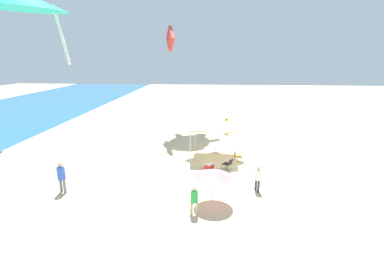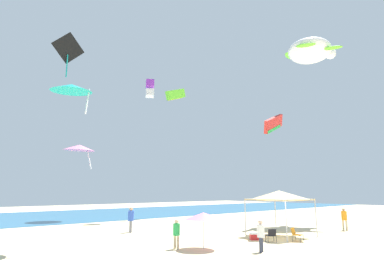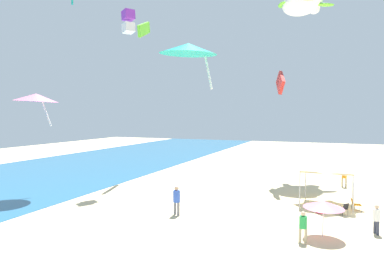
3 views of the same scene
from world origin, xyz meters
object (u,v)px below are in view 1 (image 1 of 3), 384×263
object	(u,v)px
folding_chair_left_of_tent	(237,156)
person_kite_handler	(194,198)
canopy_tent	(214,123)
kite_parafoil_red	(170,38)
person_watching_sky	(61,175)
person_beachcomber	(226,124)
cooler_box	(209,166)
kite_delta_teal	(20,0)
beach_umbrella	(213,174)
person_far_stroller	(258,176)
folding_chair_near_cooler	(228,163)

from	to	relation	value
folding_chair_left_of_tent	person_kite_handler	world-z (taller)	person_kite_handler
canopy_tent	kite_parafoil_red	world-z (taller)	kite_parafoil_red
person_watching_sky	person_beachcomber	world-z (taller)	person_watching_sky
cooler_box	kite_delta_teal	bearing A→B (deg)	154.51
person_watching_sky	kite_parafoil_red	distance (m)	15.77
cooler_box	beach_umbrella	bearing A→B (deg)	-177.53
canopy_tent	person_watching_sky	bearing A→B (deg)	126.27
cooler_box	person_beachcomber	distance (m)	9.58
beach_umbrella	person_far_stroller	xyz separation A→B (m)	(1.58, -2.65, -0.80)
folding_chair_near_cooler	folding_chair_left_of_tent	size ratio (longest dim) A/B	1.00
beach_umbrella	person_watching_sky	distance (m)	8.85
person_watching_sky	person_far_stroller	distance (m)	11.49
canopy_tent	beach_umbrella	xyz separation A→B (m)	(-7.21, 0.12, -1.04)
person_kite_handler	person_beachcomber	distance (m)	15.48
person_kite_handler	canopy_tent	bearing A→B (deg)	84.47
cooler_box	kite_delta_teal	size ratio (longest dim) A/B	0.22
folding_chair_left_of_tent	kite_parafoil_red	xyz separation A→B (m)	(6.97, 5.96, 8.97)
person_kite_handler	person_watching_sky	size ratio (longest dim) A/B	0.84
beach_umbrella	kite_delta_teal	bearing A→B (deg)	138.07
canopy_tent	kite_parafoil_red	distance (m)	9.88
canopy_tent	folding_chair_left_of_tent	world-z (taller)	canopy_tent
person_watching_sky	kite_parafoil_red	xyz separation A→B (m)	(12.53, -4.73, 8.33)
folding_chair_near_cooler	person_far_stroller	bearing A→B (deg)	63.80
beach_umbrella	person_beachcomber	bearing A→B (deg)	-5.99
folding_chair_left_of_tent	person_beachcomber	bearing A→B (deg)	-5.53
cooler_box	kite_parafoil_red	distance (m)	13.11
kite_delta_teal	person_beachcomber	bearing A→B (deg)	-161.98
person_far_stroller	beach_umbrella	bearing A→B (deg)	-82.21
person_watching_sky	folding_chair_left_of_tent	bearing A→B (deg)	51.61
kite_delta_teal	folding_chair_near_cooler	bearing A→B (deg)	-174.57
folding_chair_left_of_tent	kite_delta_teal	world-z (taller)	kite_delta_teal
canopy_tent	person_far_stroller	size ratio (longest dim) A/B	2.25
person_far_stroller	kite_parafoil_red	world-z (taller)	kite_parafoil_red
canopy_tent	person_beachcomber	world-z (taller)	canopy_tent
cooler_box	person_kite_handler	bearing A→B (deg)	172.95
folding_chair_near_cooler	person_far_stroller	distance (m)	3.48
folding_chair_left_of_tent	folding_chair_near_cooler	bearing A→B (deg)	145.45
kite_delta_teal	kite_parafoil_red	distance (m)	19.06
folding_chair_left_of_tent	person_watching_sky	size ratio (longest dim) A/B	0.43
person_watching_sky	cooler_box	bearing A→B (deg)	49.49
person_kite_handler	person_watching_sky	xyz separation A→B (m)	(1.82, 7.87, 0.17)
beach_umbrella	folding_chair_left_of_tent	world-z (taller)	beach_umbrella
person_kite_handler	kite_parafoil_red	size ratio (longest dim) A/B	0.38
person_far_stroller	canopy_tent	bearing A→B (deg)	-178.87
folding_chair_left_of_tent	cooler_box	bearing A→B (deg)	117.00
person_watching_sky	person_beachcomber	bearing A→B (deg)	76.77
beach_umbrella	person_far_stroller	world-z (taller)	beach_umbrella
canopy_tent	folding_chair_near_cooler	distance (m)	3.58
folding_chair_left_of_tent	person_far_stroller	distance (m)	4.72
folding_chair_near_cooler	person_watching_sky	xyz separation A→B (m)	(-4.01, 9.92, 0.63)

